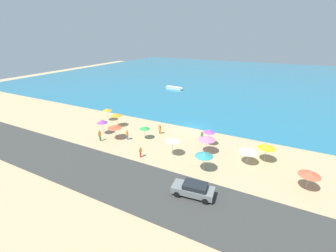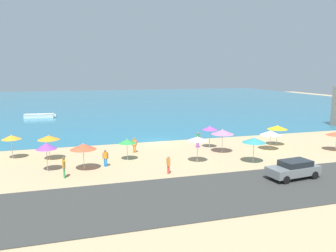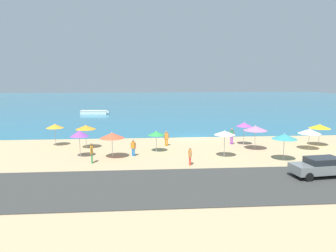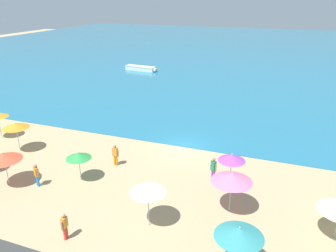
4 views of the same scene
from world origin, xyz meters
name	(u,v)px [view 1 (image 1 of 4)]	position (x,y,z in m)	size (l,w,h in m)	color
ground_plane	(191,128)	(0.00, 0.00, 0.00)	(160.00, 160.00, 0.00)	tan
sea	(245,78)	(0.00, 55.00, 0.03)	(150.00, 110.00, 0.05)	teal
coastal_road	(132,183)	(0.00, -18.00, 0.03)	(80.00, 8.00, 0.06)	#383836
beach_umbrella_0	(310,174)	(17.53, -10.15, 1.92)	(2.22, 2.22, 2.19)	#B2B2B7
beach_umbrella_1	(267,147)	(12.88, -6.04, 2.15)	(2.27, 2.27, 2.44)	#B2B2B7
beach_umbrella_2	(172,140)	(1.28, -10.19, 2.32)	(1.97, 1.97, 2.58)	#B2B2B7
beach_umbrella_3	(102,121)	(-12.27, -9.08, 2.26)	(1.75, 1.75, 2.60)	#B2B2B7
beach_umbrella_4	(204,154)	(6.34, -11.80, 2.20)	(2.23, 2.23, 2.51)	#B2B2B7
beach_umbrella_5	(145,128)	(-5.00, -7.47, 1.89)	(1.71, 1.71, 2.17)	#B2B2B7
beach_umbrella_6	(115,126)	(-9.20, -9.64, 2.13)	(2.28, 2.28, 2.45)	#B2B2B7
beach_umbrella_7	(248,150)	(10.86, -7.72, 1.93)	(2.29, 2.29, 2.24)	#B2B2B7
beach_umbrella_8	(107,110)	(-15.87, -3.76, 2.18)	(1.85, 1.85, 2.46)	#B2B2B7
beach_umbrella_9	(209,131)	(4.80, -4.98, 2.30)	(1.75, 1.75, 2.58)	#B2B2B7
beach_umbrella_10	(117,115)	(-12.31, -5.33, 2.26)	(2.09, 2.09, 2.53)	#B2B2B7
beach_umbrella_11	(207,138)	(5.23, -7.37, 2.26)	(2.39, 2.39, 2.56)	#B2B2B7
bather_0	(202,136)	(3.57, -4.51, 1.03)	(0.48, 0.39, 1.82)	purple
bather_1	(140,151)	(-2.35, -12.71, 0.88)	(0.25, 0.57, 1.58)	#ED4231
bather_2	(100,135)	(-10.84, -11.39, 1.01)	(0.26, 0.57, 1.79)	#369350
bather_3	(160,129)	(-3.78, -4.74, 0.93)	(0.57, 0.23, 1.67)	orange
bather_4	(127,134)	(-7.27, -9.08, 0.89)	(0.51, 0.36, 1.60)	blue
parked_car_0	(193,189)	(6.98, -16.87, 0.84)	(4.50, 2.31, 1.47)	slate
skiff_nearshore	(174,88)	(-15.86, 25.95, 0.42)	(5.68, 1.88, 0.73)	silver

